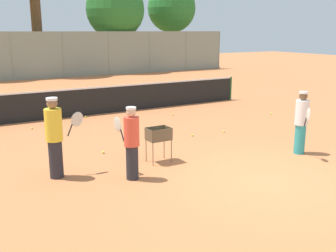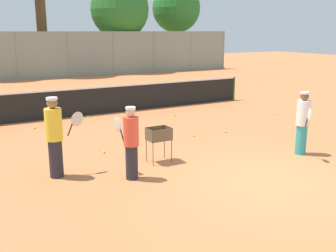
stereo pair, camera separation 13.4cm
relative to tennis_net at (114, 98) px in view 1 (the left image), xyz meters
The scene contains 17 objects.
ground_plane 8.45m from the tennis_net, 90.00° to the right, with size 80.00×80.00×0.00m, color #C67242.
tennis_net is the anchor object (origin of this frame).
back_fence 12.84m from the tennis_net, 90.00° to the left, with size 30.00×0.08×3.10m.
tree_0 20.57m from the tennis_net, 52.77° to the left, with size 4.13×4.13×7.10m.
tree_4 16.46m from the tennis_net, 66.52° to the left, with size 4.43×4.43×6.93m.
player_white_outfit 7.74m from the tennis_net, 73.90° to the right, with size 0.58×0.78×1.64m.
player_red_cap 7.09m from the tennis_net, 122.66° to the right, with size 0.92×0.37×1.78m.
player_yellow_shirt 7.29m from the tennis_net, 109.47° to the right, with size 0.33×0.87×1.60m.
ball_cart 6.32m from the tennis_net, 102.60° to the right, with size 0.56×0.41×0.86m.
tennis_ball_0 3.62m from the tennis_net, 160.62° to the right, with size 0.07×0.07×0.07m, color #D1E54C.
tennis_ball_2 1.44m from the tennis_net, 163.47° to the right, with size 0.07×0.07×0.07m, color #D1E54C.
tennis_ball_3 5.93m from the tennis_net, 128.24° to the right, with size 0.07×0.07×0.07m, color #D1E54C.
tennis_ball_4 2.46m from the tennis_net, 44.71° to the right, with size 0.07×0.07×0.07m, color #D1E54C.
tennis_ball_5 5.39m from the tennis_net, 115.57° to the right, with size 0.07×0.07×0.07m, color #D1E54C.
tennis_ball_6 5.06m from the tennis_net, 69.12° to the right, with size 0.07×0.07×0.07m, color #D1E54C.
tennis_ball_7 4.66m from the tennis_net, 81.68° to the right, with size 0.07×0.07×0.07m, color #D1E54C.
tennis_ball_8 6.19m from the tennis_net, 33.39° to the right, with size 0.07×0.07×0.07m, color #D1E54C.
Camera 1 is at (-5.81, -5.81, 3.15)m, focal length 42.00 mm.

